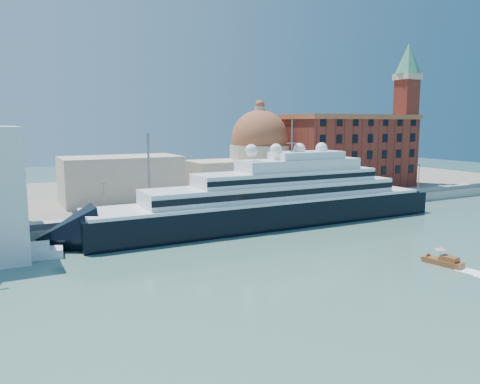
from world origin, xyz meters
TOP-DOWN VIEW (x-y plane):
  - ground at (0.00, 0.00)m, footprint 400.00×400.00m
  - quay at (0.00, 34.00)m, footprint 180.00×10.00m
  - land at (0.00, 75.00)m, footprint 260.00×72.00m
  - quay_fence at (0.00, 29.50)m, footprint 180.00×0.10m
  - superyacht at (1.24, 23.00)m, footprint 91.19×12.64m
  - service_barge at (-45.69, 19.61)m, footprint 12.84×5.47m
  - water_taxi at (13.49, -15.50)m, footprint 3.16×6.47m
  - warehouse at (52.00, 52.00)m, footprint 43.00×19.00m
  - campanile at (76.00, 52.00)m, footprint 8.40×8.40m
  - church at (6.39, 57.72)m, footprint 66.00×18.00m
  - lamp_posts at (-12.67, 32.27)m, footprint 120.80×2.40m

SIDE VIEW (x-z plane):
  - ground at x=0.00m, z-range 0.00..0.00m
  - water_taxi at x=13.49m, z-range -0.77..2.18m
  - service_barge at x=-45.69m, z-range -0.60..2.21m
  - land at x=0.00m, z-range 0.00..2.00m
  - quay at x=0.00m, z-range 0.00..2.50m
  - quay_fence at x=0.00m, z-range 2.50..3.70m
  - superyacht at x=1.24m, z-range -8.92..18.33m
  - lamp_posts at x=-12.67m, z-range 0.84..18.84m
  - church at x=6.39m, z-range -1.84..23.66m
  - warehouse at x=52.00m, z-range 2.16..25.41m
  - campanile at x=76.00m, z-range 5.26..52.26m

